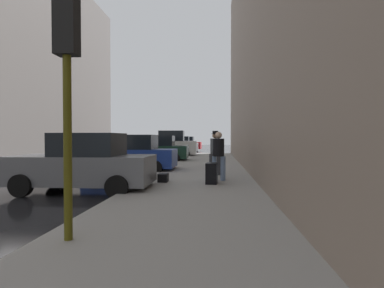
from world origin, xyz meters
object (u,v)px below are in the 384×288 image
at_px(traffic_light, 67,62).
at_px(rolling_suitcase, 212,173).
at_px(fire_hydrant, 173,161).
at_px(parked_red_hatchback, 185,144).
at_px(parked_white_van, 170,145).
at_px(duffel_bag, 163,178).
at_px(pedestrian_in_jeans, 219,153).
at_px(pedestrian_with_beanie, 215,151).
at_px(parked_gray_coupe, 84,164).
at_px(parked_silver_sedan, 178,145).
at_px(parked_dark_green_sedan, 157,150).
at_px(parked_blue_sedan, 132,155).

relative_size(traffic_light, rolling_suitcase, 3.46).
bearing_deg(fire_hydrant, parked_red_hatchback, 94.66).
distance_m(parked_white_van, duffel_bag, 15.53).
bearing_deg(pedestrian_in_jeans, pedestrian_with_beanie, 94.77).
bearing_deg(parked_gray_coupe, parked_red_hatchback, 90.00).
distance_m(parked_silver_sedan, fire_hydrant, 16.12).
relative_size(parked_dark_green_sedan, pedestrian_with_beanie, 2.38).
bearing_deg(traffic_light, parked_red_hatchback, 93.23).
bearing_deg(pedestrian_with_beanie, parked_blue_sedan, 154.54).
distance_m(parked_dark_green_sedan, pedestrian_with_beanie, 8.91).
bearing_deg(parked_gray_coupe, parked_blue_sedan, 90.00).
bearing_deg(parked_dark_green_sedan, pedestrian_in_jeans, -66.60).
xyz_separation_m(parked_dark_green_sedan, pedestrian_with_beanie, (3.96, -7.97, 0.29)).
bearing_deg(pedestrian_with_beanie, parked_gray_coupe, -140.57).
bearing_deg(traffic_light, pedestrian_in_jeans, 70.69).
height_order(parked_white_van, pedestrian_in_jeans, parked_white_van).
xyz_separation_m(fire_hydrant, rolling_suitcase, (2.06, -5.16, -0.01)).
bearing_deg(fire_hydrant, parked_silver_sedan, 96.43).
distance_m(rolling_suitcase, duffel_bag, 1.69).
relative_size(parked_gray_coupe, parked_blue_sedan, 1.00).
relative_size(parked_gray_coupe, parked_silver_sedan, 0.99).
distance_m(parked_white_van, fire_hydrant, 10.61).
height_order(parked_gray_coupe, duffel_bag, parked_gray_coupe).
bearing_deg(fire_hydrant, parked_white_van, 99.80).
bearing_deg(rolling_suitcase, parked_blue_sedan, 133.03).
xyz_separation_m(parked_gray_coupe, parked_silver_sedan, (-0.00, 22.18, 0.00)).
bearing_deg(pedestrian_with_beanie, pedestrian_in_jeans, -85.23).
distance_m(fire_hydrant, pedestrian_with_beanie, 3.68).
bearing_deg(pedestrian_in_jeans, parked_red_hatchback, 98.76).
xyz_separation_m(parked_silver_sedan, duffel_bag, (2.20, -20.92, -0.56)).
bearing_deg(parked_white_van, traffic_light, -85.00).
xyz_separation_m(parked_dark_green_sedan, fire_hydrant, (1.80, -5.06, -0.35)).
bearing_deg(duffel_bag, fire_hydrant, 94.66).
xyz_separation_m(parked_red_hatchback, fire_hydrant, (1.80, -22.13, -0.35)).
relative_size(parked_red_hatchback, duffel_bag, 9.66).
distance_m(parked_red_hatchback, pedestrian_with_beanie, 25.35).
xyz_separation_m(parked_red_hatchback, pedestrian_in_jeans, (4.08, -26.50, 0.26)).
xyz_separation_m(fire_hydrant, pedestrian_with_beanie, (2.16, -2.91, 0.64)).
height_order(parked_blue_sedan, fire_hydrant, parked_blue_sedan).
distance_m(parked_dark_green_sedan, rolling_suitcase, 10.93).
xyz_separation_m(parked_blue_sedan, pedestrian_in_jeans, (4.08, -3.35, 0.26)).
xyz_separation_m(parked_blue_sedan, pedestrian_with_beanie, (3.96, -1.89, 0.29)).
bearing_deg(parked_silver_sedan, duffel_bag, -83.99).
xyz_separation_m(parked_blue_sedan, parked_white_van, (-0.00, 11.47, 0.18)).
bearing_deg(pedestrian_with_beanie, parked_red_hatchback, 98.99).
xyz_separation_m(parked_dark_green_sedan, traffic_light, (1.85, -15.80, 1.91)).
relative_size(parked_white_van, pedestrian_with_beanie, 2.62).
distance_m(parked_blue_sedan, duffel_bag, 4.50).
bearing_deg(pedestrian_in_jeans, parked_blue_sedan, 140.63).
bearing_deg(parked_dark_green_sedan, parked_red_hatchback, 90.00).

